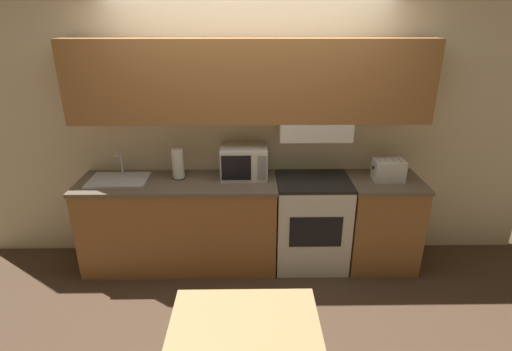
# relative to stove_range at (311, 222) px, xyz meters

# --- Properties ---
(ground_plane) EXTENTS (16.00, 16.00, 0.00)m
(ground_plane) POSITION_rel_stove_range_xyz_m (-0.58, 0.28, -0.44)
(ground_plane) COLOR #4C3828
(wall_back) EXTENTS (5.57, 0.38, 2.55)m
(wall_back) POSITION_rel_stove_range_xyz_m (-0.57, 0.21, 1.08)
(wall_back) COLOR beige
(wall_back) RESTS_ON ground_plane
(lower_counter_main) EXTENTS (1.83, 0.59, 0.89)m
(lower_counter_main) POSITION_rel_stove_range_xyz_m (-1.26, -0.01, 0.00)
(lower_counter_main) COLOR #936033
(lower_counter_main) RESTS_ON ground_plane
(lower_counter_right_stub) EXTENTS (0.66, 0.59, 0.89)m
(lower_counter_right_stub) POSITION_rel_stove_range_xyz_m (0.68, -0.01, 0.00)
(lower_counter_right_stub) COLOR #936033
(lower_counter_right_stub) RESTS_ON ground_plane
(stove_range) EXTENTS (0.68, 0.56, 0.89)m
(stove_range) POSITION_rel_stove_range_xyz_m (0.00, 0.00, 0.00)
(stove_range) COLOR silver
(stove_range) RESTS_ON ground_plane
(microwave) EXTENTS (0.43, 0.33, 0.30)m
(microwave) POSITION_rel_stove_range_xyz_m (-0.64, 0.09, 0.59)
(microwave) COLOR silver
(microwave) RESTS_ON lower_counter_main
(toaster) EXTENTS (0.29, 0.19, 0.19)m
(toaster) POSITION_rel_stove_range_xyz_m (0.68, -0.01, 0.54)
(toaster) COLOR silver
(toaster) RESTS_ON lower_counter_right_stub
(sink_basin) EXTENTS (0.53, 0.36, 0.25)m
(sink_basin) POSITION_rel_stove_range_xyz_m (-1.79, -0.01, 0.46)
(sink_basin) COLOR #B7BABF
(sink_basin) RESTS_ON lower_counter_main
(paper_towel_roll) EXTENTS (0.12, 0.12, 0.28)m
(paper_towel_roll) POSITION_rel_stove_range_xyz_m (-1.26, 0.06, 0.58)
(paper_towel_roll) COLOR black
(paper_towel_roll) RESTS_ON lower_counter_main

